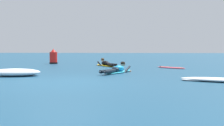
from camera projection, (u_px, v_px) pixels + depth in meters
ground_plane at (102, 65)px, 18.53m from camera, size 120.00×120.00×0.00m
surfer_near at (117, 70)px, 11.97m from camera, size 1.41×2.54×0.55m
surfer_far at (106, 64)px, 16.84m from camera, size 1.69×2.39×0.53m
drifting_surfboard at (171, 67)px, 15.10m from camera, size 1.70×1.65×0.16m
whitewater_front at (223, 80)px, 8.66m from camera, size 2.70×1.48×0.14m
whitewater_mid_left at (15, 73)px, 10.56m from camera, size 2.14×1.35×0.30m
channel_marker_buoy at (53, 58)px, 19.49m from camera, size 0.57×0.57×1.09m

